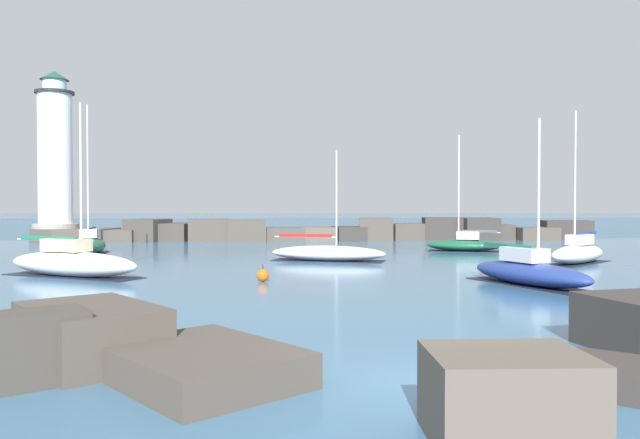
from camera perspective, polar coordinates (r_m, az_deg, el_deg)
The scene contains 12 objects.
ground_plane at distance 13.42m, azimuth 9.70°, elevation -14.39°, with size 600.00×600.00×0.00m, color #3D6B8E.
open_sea_beyond at distance 125.19m, azimuth -2.66°, elevation -0.39°, with size 400.00×116.00×0.01m.
breakwater_jetty at distance 65.26m, azimuth -0.40°, elevation -1.09°, with size 58.56×6.60×2.37m.
lighthouse at distance 69.05m, azimuth -23.05°, elevation 4.54°, with size 4.51×4.51×17.28m.
foreground_rocks at distance 13.64m, azimuth 0.67°, elevation -11.49°, with size 19.33×8.58×1.50m.
sailboat_moored_0 at distance 40.96m, azimuth 0.71°, elevation -3.08°, with size 8.03×4.67×7.23m.
sailboat_moored_1 at distance 30.06m, azimuth 18.56°, elevation -4.53°, with size 4.32×7.38×7.53m.
sailboat_moored_2 at distance 49.47m, azimuth -20.34°, elevation -2.17°, with size 3.27×7.06×11.03m.
sailboat_moored_3 at distance 50.87m, azimuth 13.08°, elevation -2.19°, with size 6.29×4.18×9.22m.
sailboat_moored_4 at distance 42.41m, azimuth 22.50°, elevation -2.79°, with size 6.31×6.00×9.51m.
sailboat_moored_5 at distance 34.42m, azimuth -21.74°, elevation -3.64°, with size 8.27×5.80×8.83m.
mooring_buoy_orange_near at distance 30.05m, azimuth -5.25°, elevation -5.08°, with size 0.60×0.60×0.80m.
Camera 1 is at (-3.09, -12.55, 3.62)m, focal length 35.00 mm.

